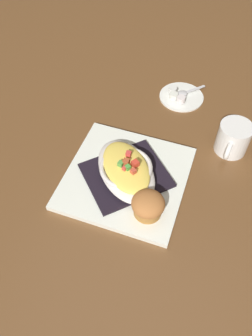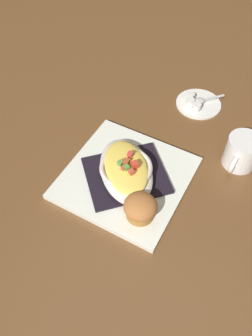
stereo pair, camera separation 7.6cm
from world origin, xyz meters
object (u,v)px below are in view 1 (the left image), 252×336
muffin (148,205)px  creamer_cup_1 (174,96)px  creamer_cup_0 (173,90)px  creamer_cup_2 (181,99)px  gratin_dish (126,169)px  coffee_mug (233,140)px  square_plate (126,178)px  spoon (184,93)px  creamer_saucer (181,96)px

muffin → creamer_cup_1: muffin is taller
creamer_cup_0 → creamer_cup_1: bearing=-166.3°
creamer_cup_0 → creamer_cup_2: size_ratio=1.00×
gratin_dish → creamer_cup_0: gratin_dish is taller
coffee_mug → creamer_cup_2: (0.14, 0.14, -0.02)m
square_plate → creamer_cup_0: creamer_cup_0 is taller
gratin_dish → creamer_cup_0: bearing=-10.8°
coffee_mug → square_plate: bearing=122.8°
square_plate → spoon: bearing=-16.3°
spoon → creamer_cup_2: 0.03m
gratin_dish → creamer_cup_1: (0.30, -0.07, -0.02)m
gratin_dish → creamer_cup_2: bearing=-17.3°
square_plate → muffin: muffin is taller
gratin_dish → spoon: bearing=-16.3°
gratin_dish → creamer_saucer: bearing=-15.7°
gratin_dish → muffin: gratin_dish is taller
gratin_dish → coffee_mug: (0.15, -0.23, -0.01)m
square_plate → creamer_cup_1: creamer_cup_1 is taller
coffee_mug → creamer_cup_1: coffee_mug is taller
square_plate → creamer_cup_1: bearing=-12.7°
gratin_dish → creamer_saucer: (0.32, -0.09, -0.04)m
creamer_cup_2 → creamer_saucer: bearing=1.1°
creamer_cup_0 → creamer_cup_1: size_ratio=1.00×
spoon → creamer_cup_1: creamer_cup_1 is taller
coffee_mug → spoon: bearing=38.7°
creamer_saucer → creamer_cup_1: 0.03m
creamer_cup_0 → creamer_cup_2: 0.04m
creamer_cup_0 → square_plate: bearing=169.2°
square_plate → gratin_dish: (-0.00, -0.00, 0.03)m
gratin_dish → creamer_cup_1: size_ratio=9.24×
muffin → creamer_cup_1: (0.38, -0.00, -0.02)m
square_plate → creamer_cup_2: (0.29, -0.09, 0.01)m
creamer_saucer → spoon: 0.01m
square_plate → creamer_cup_1: size_ratio=11.34×
creamer_cup_0 → creamer_cup_2: bearing=-140.5°
square_plate → muffin: size_ratio=3.85×
square_plate → coffee_mug: (0.15, -0.23, 0.03)m
creamer_saucer → spoon: (0.00, -0.00, 0.01)m
spoon → creamer_saucer: bearing=129.5°
muffin → coffee_mug: bearing=-35.5°
creamer_cup_0 → creamer_cup_2: same height
coffee_mug → spoon: size_ratio=1.31×
gratin_dish → creamer_cup_1: gratin_dish is taller
muffin → creamer_saucer: bearing=-3.3°
spoon → creamer_cup_2: bearing=173.0°
gratin_dish → square_plate: bearing=74.2°
creamer_saucer → creamer_cup_1: creamer_cup_1 is taller
spoon → creamer_cup_2: creamer_cup_2 is taller
coffee_mug → spoon: 0.22m
muffin → square_plate: bearing=38.5°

